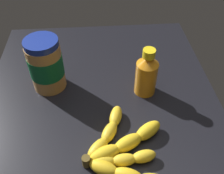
{
  "coord_description": "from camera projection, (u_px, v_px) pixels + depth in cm",
  "views": [
    {
      "loc": [
        49.48,
        -0.78,
        54.58
      ],
      "look_at": [
        -1.88,
        3.14,
        3.95
      ],
      "focal_mm": 40.26,
      "sensor_mm": 36.0,
      "label": 1
    }
  ],
  "objects": [
    {
      "name": "peanut_butter_jar",
      "position": [
        46.0,
        65.0,
        0.73
      ],
      "size": [
        10.02,
        10.02,
        16.59
      ],
      "color": "#BF8442",
      "rests_on": "ground_plane"
    },
    {
      "name": "ground_plane",
      "position": [
        102.0,
        106.0,
        0.75
      ],
      "size": [
        83.72,
        68.97,
        3.98
      ],
      "primitive_type": "cube",
      "color": "black"
    },
    {
      "name": "banana_bunch",
      "position": [
        122.0,
        151.0,
        0.6
      ],
      "size": [
        25.05,
        21.05,
        3.61
      ],
      "color": "yellow",
      "rests_on": "ground_plane"
    },
    {
      "name": "honey_bottle",
      "position": [
        146.0,
        74.0,
        0.72
      ],
      "size": [
        6.33,
        6.33,
        15.28
      ],
      "color": "orange",
      "rests_on": "ground_plane"
    }
  ]
}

